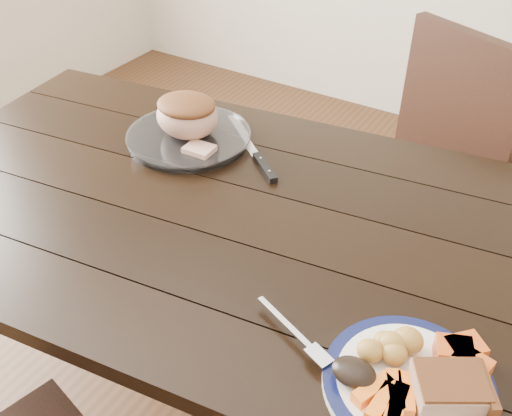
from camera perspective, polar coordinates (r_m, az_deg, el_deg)
The scene contains 15 objects.
ground at distance 1.80m, azimuth -1.94°, elevation -19.43°, with size 4.00×4.00×0.00m, color #472B16.
dining_table at distance 1.30m, azimuth -2.54°, elevation -3.42°, with size 1.70×1.10×0.75m.
chair_far at distance 1.85m, azimuth 16.33°, elevation 3.79°, with size 0.56×0.57×0.93m.
dinner_plate at distance 0.95m, azimuth 14.92°, elevation -16.68°, with size 0.26×0.26×0.02m, color white.
plate_rim at distance 0.94m, azimuth 15.01°, elevation -16.38°, with size 0.26×0.26×0.02m, color #0B1139.
serving_platter at distance 1.48m, azimuth -6.72°, elevation 6.98°, with size 0.31×0.31×0.02m, color white.
pork_slice at distance 0.91m, azimuth 18.74°, elevation -16.89°, with size 0.10×0.08×0.05m, color tan.
roasted_potatoes at distance 0.95m, azimuth 13.44°, elevation -13.23°, with size 0.09×0.09×0.04m.
carrot_batons at distance 0.90m, azimuth 13.32°, elevation -18.16°, with size 0.09×0.11×0.02m.
pumpkin_wedges at distance 0.96m, azimuth 19.92°, elevation -13.86°, with size 0.09×0.09×0.04m.
dark_mushroom at distance 0.91m, azimuth 9.79°, elevation -15.90°, with size 0.07×0.05×0.03m, color black.
fork at distance 0.96m, azimuth 4.18°, elevation -12.59°, with size 0.17×0.08×0.00m.
roast_joint at distance 1.45m, azimuth -6.89°, elevation 9.05°, with size 0.16×0.14×0.11m, color tan.
cut_slice at distance 1.40m, azimuth -5.68°, elevation 5.80°, with size 0.07×0.06×0.02m, color tan.
carving_knife at distance 1.39m, azimuth 0.32°, elevation 4.89°, with size 0.26×0.22×0.01m.
Camera 1 is at (0.56, -0.80, 1.51)m, focal length 40.00 mm.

